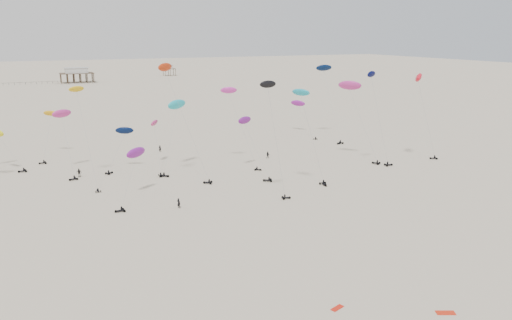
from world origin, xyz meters
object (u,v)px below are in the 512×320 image
rig_0 (310,127)px  rig_9 (5,143)px  pavilion_main (77,76)px  pavilion_small (169,71)px  rig_4 (234,105)px  spectator_0 (179,208)px

rig_0 → rig_9: rig_0 is taller
pavilion_main → pavilion_small: pavilion_main is taller
pavilion_main → rig_4: (15.46, -237.19, 10.28)m
rig_9 → rig_4: bearing=-113.7°
pavilion_small → rig_4: rig_4 is taller
pavilion_main → rig_4: 237.92m
pavilion_small → rig_0: rig_0 is taller
pavilion_small → rig_0: (-47.74, -292.00, 9.29)m
pavilion_small → pavilion_main: bearing=-156.8°
spectator_0 → pavilion_small: bearing=-49.0°
rig_9 → pavilion_main: bearing=-16.6°
rig_9 → spectator_0: bearing=-152.2°
spectator_0 → pavilion_main: bearing=-35.8°
rig_4 → rig_9: bearing=-61.4°
spectator_0 → rig_9: bearing=0.7°
pavilion_main → spectator_0: size_ratio=9.36×
pavilion_main → spectator_0: bearing=-91.5°
rig_4 → rig_9: size_ratio=1.96×
pavilion_small → rig_9: size_ratio=0.87×
pavilion_small → rig_0: bearing=-99.3°
pavilion_main → rig_0: bearing=-85.1°
spectator_0 → rig_0: bearing=-120.3°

